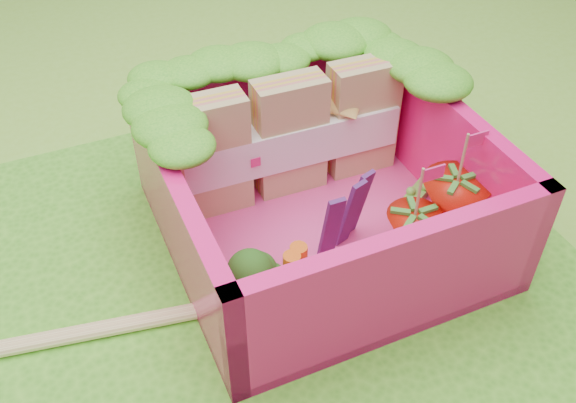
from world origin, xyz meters
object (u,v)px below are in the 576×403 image
Objects in this scene: bento_box at (320,188)px; strawberry_left at (412,234)px; broccoli at (249,282)px; strawberry_right at (452,207)px; sandwich_stack at (291,136)px; chopsticks at (16,346)px.

strawberry_left is at bearing -49.20° from bento_box.
broccoli is 0.73m from strawberry_left.
strawberry_right is at bearing 12.85° from strawberry_left.
strawberry_right is (0.49, -0.58, -0.13)m from sandwich_stack.
bento_box is 2.46× the size of strawberry_right.
chopsticks is at bearing 164.40° from broccoli.
strawberry_left reaches higher than chopsticks.
strawberry_right is 1.83m from chopsticks.
strawberry_left is 0.21× the size of chopsticks.
bento_box is 2.77× the size of strawberry_left.
chopsticks is at bearing -162.17° from sandwich_stack.
sandwich_stack is 0.71m from strawberry_left.
strawberry_right reaches higher than broccoli.
chopsticks is (-1.59, 0.21, -0.15)m from strawberry_left.
bento_box is 0.57m from broccoli.
chopsticks is at bearing -175.50° from bento_box.
strawberry_right is at bearing -4.98° from chopsticks.
bento_box is at bearing 152.37° from strawberry_right.
bento_box is 1.22× the size of sandwich_stack.
sandwich_stack is 3.40× the size of broccoli.
strawberry_left is (0.27, -0.31, -0.10)m from bento_box.
strawberry_left is 0.89× the size of strawberry_right.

